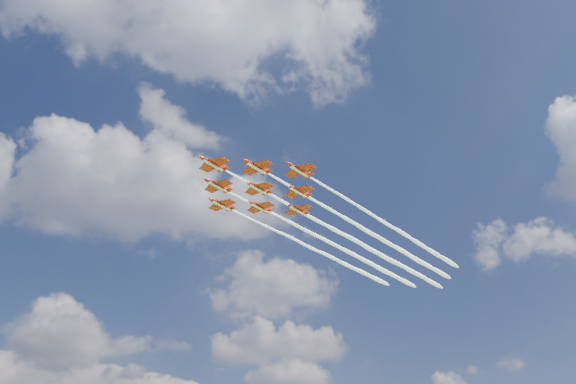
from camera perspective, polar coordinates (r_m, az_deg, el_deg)
name	(u,v)px	position (r m, az deg, el deg)	size (l,w,h in m)	color
jet_lead	(321,222)	(182.74, 3.32, -3.06)	(78.84, 65.90, 2.65)	#A71C09
jet_row2_port	(356,224)	(185.24, 6.90, -3.26)	(78.84, 65.90, 2.65)	#A71C09
jet_row2_starb	(318,237)	(193.37, 3.11, -4.58)	(78.84, 65.90, 2.65)	#A71C09
jet_row3_port	(391,226)	(188.45, 10.38, -3.44)	(78.84, 65.90, 2.65)	#A71C09
jet_row3_centre	(352,239)	(195.83, 6.51, -4.76)	(78.84, 65.90, 2.65)	#A71C09
jet_row3_starb	(317,250)	(204.13, 2.92, -5.95)	(78.84, 65.90, 2.65)	#A71C09
jet_row4_port	(385,241)	(198.95, 9.81, -4.91)	(78.84, 65.90, 2.65)	#A71C09
jet_row4_starb	(348,252)	(206.54, 6.15, -6.10)	(78.84, 65.90, 2.65)	#A71C09
jet_tail	(380,254)	(209.59, 9.30, -6.23)	(78.84, 65.90, 2.65)	#A71C09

